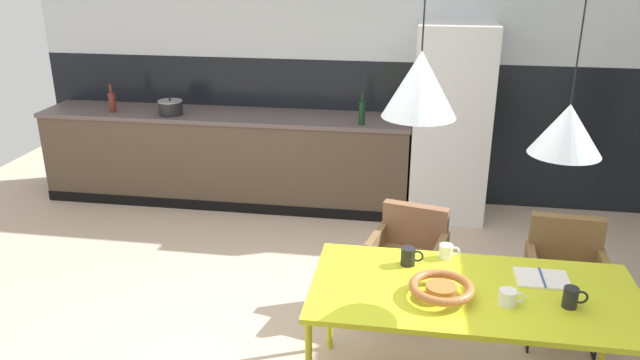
{
  "coord_description": "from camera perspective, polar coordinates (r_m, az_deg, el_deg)",
  "views": [
    {
      "loc": [
        0.5,
        -2.95,
        2.42
      ],
      "look_at": [
        -0.13,
        0.93,
        0.94
      ],
      "focal_mm": 34.6,
      "sensor_mm": 36.0,
      "label": 1
    }
  ],
  "objects": [
    {
      "name": "mug_glass_clear",
      "position": [
        3.3,
        17.01,
        -10.34
      ],
      "size": [
        0.13,
        0.09,
        0.08
      ],
      "color": "white",
      "rests_on": "dining_table"
    },
    {
      "name": "back_wall_splashback_dark",
      "position": [
        6.24,
        4.25,
        4.64
      ],
      "size": [
        6.63,
        0.12,
        1.4
      ],
      "primitive_type": "cube",
      "color": "black",
      "rests_on": "ground"
    },
    {
      "name": "mug_white_ceramic",
      "position": [
        3.67,
        11.63,
        -6.48
      ],
      "size": [
        0.12,
        0.08,
        0.08
      ],
      "color": "white",
      "rests_on": "dining_table"
    },
    {
      "name": "open_book",
      "position": [
        3.6,
        19.85,
        -8.58
      ],
      "size": [
        0.28,
        0.22,
        0.02
      ],
      "color": "white",
      "rests_on": "dining_table"
    },
    {
      "name": "bottle_oil_tall",
      "position": [
        5.63,
        3.9,
        6.24
      ],
      "size": [
        0.06,
        0.06,
        0.3
      ],
      "color": "#0F3319",
      "rests_on": "kitchen_counter"
    },
    {
      "name": "fruit_bowl",
      "position": [
        3.28,
        11.16,
        -9.8
      ],
      "size": [
        0.34,
        0.34,
        0.08
      ],
      "color": "#B2662D",
      "rests_on": "dining_table"
    },
    {
      "name": "bottle_spice_small",
      "position": [
        6.4,
        -18.67,
        6.88
      ],
      "size": [
        0.07,
        0.07,
        0.27
      ],
      "color": "maroon",
      "rests_on": "kitchen_counter"
    },
    {
      "name": "armchair_by_stool",
      "position": [
        4.3,
        21.77,
        -7.24
      ],
      "size": [
        0.52,
        0.5,
        0.8
      ],
      "rotation": [
        0.0,
        0.0,
        3.07
      ],
      "color": "brown",
      "rests_on": "ground"
    },
    {
      "name": "pendant_lamp_over_table_near",
      "position": [
        2.98,
        9.24,
        8.74
      ],
      "size": [
        0.36,
        0.36,
        1.1
      ],
      "color": "black"
    },
    {
      "name": "pendant_lamp_over_table_far",
      "position": [
        3.11,
        21.89,
        4.38
      ],
      "size": [
        0.34,
        0.34,
        1.25
      ],
      "color": "black"
    },
    {
      "name": "armchair_near_window",
      "position": [
        4.31,
        8.3,
        -6.05
      ],
      "size": [
        0.57,
        0.56,
        0.75
      ],
      "rotation": [
        0.0,
        0.0,
        2.91
      ],
      "color": "brown",
      "rests_on": "ground"
    },
    {
      "name": "mug_short_terracotta",
      "position": [
        3.38,
        22.23,
        -10.02
      ],
      "size": [
        0.12,
        0.07,
        0.11
      ],
      "color": "black",
      "rests_on": "dining_table"
    },
    {
      "name": "cooking_pot",
      "position": [
        6.15,
        -13.66,
        6.53
      ],
      "size": [
        0.23,
        0.23,
        0.16
      ],
      "color": "black",
      "rests_on": "kitchen_counter"
    },
    {
      "name": "refrigerator_column",
      "position": [
        5.83,
        12.0,
        5.16
      ],
      "size": [
        0.69,
        0.6,
        1.81
      ],
      "primitive_type": "cube",
      "color": "silver",
      "rests_on": "ground"
    },
    {
      "name": "kitchen_counter",
      "position": [
        6.24,
        -8.65,
        2.07
      ],
      "size": [
        3.64,
        0.63,
        0.91
      ],
      "color": "brown",
      "rests_on": "ground"
    },
    {
      "name": "dining_table",
      "position": [
        3.42,
        14.03,
        -10.46
      ],
      "size": [
        1.73,
        0.84,
        0.73
      ],
      "color": "gold",
      "rests_on": "ground"
    },
    {
      "name": "mug_tall_blue",
      "position": [
        3.56,
        8.2,
        -6.99
      ],
      "size": [
        0.13,
        0.08,
        0.1
      ],
      "color": "black",
      "rests_on": "dining_table"
    }
  ]
}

